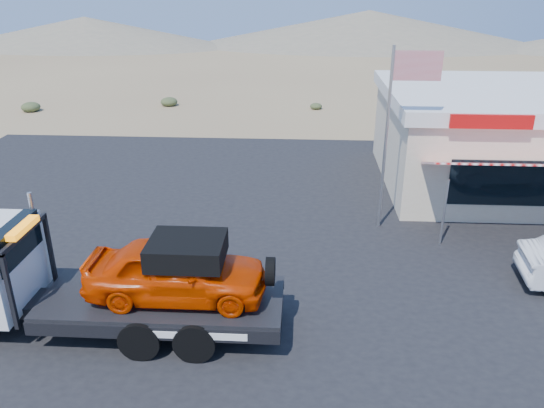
% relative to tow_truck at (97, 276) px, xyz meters
% --- Properties ---
extents(ground, '(120.00, 120.00, 0.00)m').
position_rel_tow_truck_xyz_m(ground, '(2.68, 1.62, -1.46)').
color(ground, '#856B4C').
rests_on(ground, ground).
extents(asphalt_lot, '(32.00, 24.00, 0.02)m').
position_rel_tow_truck_xyz_m(asphalt_lot, '(4.68, 4.62, -1.45)').
color(asphalt_lot, black).
rests_on(asphalt_lot, ground).
extents(tow_truck, '(8.11, 2.40, 2.71)m').
position_rel_tow_truck_xyz_m(tow_truck, '(0.00, 0.00, 0.00)').
color(tow_truck, black).
rests_on(tow_truck, asphalt_lot).
extents(jerky_store, '(10.40, 9.97, 3.90)m').
position_rel_tow_truck_xyz_m(jerky_store, '(13.18, 10.60, 0.53)').
color(jerky_store, beige).
rests_on(jerky_store, asphalt_lot).
extents(flagpole, '(1.55, 0.10, 6.00)m').
position_rel_tow_truck_xyz_m(flagpole, '(7.61, 6.12, 2.30)').
color(flagpole, '#99999E').
rests_on(flagpole, asphalt_lot).
extents(distant_hills, '(126.00, 48.00, 4.20)m').
position_rel_tow_truck_xyz_m(distant_hills, '(-7.09, 56.76, 0.43)').
color(distant_hills, '#726B59').
rests_on(distant_hills, ground).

